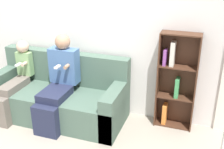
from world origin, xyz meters
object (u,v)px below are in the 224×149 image
at_px(bookshelf, 176,81).
at_px(couch, 58,97).
at_px(child_seated, 15,80).
at_px(adult_seated, 58,80).

bearing_deg(bookshelf, couch, -168.76).
xyz_separation_m(child_seated, bookshelf, (2.32, 0.49, 0.12)).
height_order(couch, adult_seated, adult_seated).
distance_m(adult_seated, bookshelf, 1.66).
height_order(adult_seated, bookshelf, bookshelf).
relative_size(adult_seated, bookshelf, 0.93).
relative_size(adult_seated, child_seated, 1.16).
relative_size(couch, bookshelf, 1.49).
relative_size(couch, child_seated, 1.85).
distance_m(adult_seated, child_seated, 0.73).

